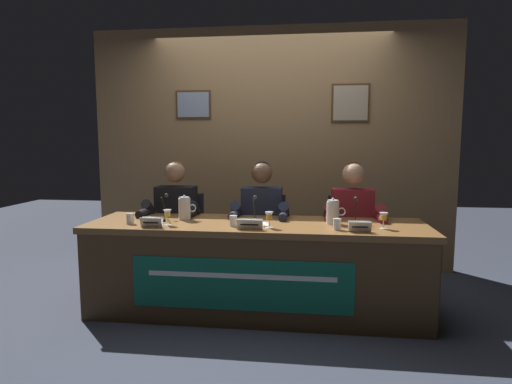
# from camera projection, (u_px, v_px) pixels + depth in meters

# --- Properties ---
(ground_plane) EXTENTS (12.00, 12.00, 0.00)m
(ground_plane) POSITION_uv_depth(u_px,v_px,m) (256.00, 310.00, 3.49)
(ground_plane) COLOR #383D4C
(wall_back_panelled) EXTENTS (3.92, 0.14, 2.60)m
(wall_back_panelled) POSITION_uv_depth(u_px,v_px,m) (271.00, 149.00, 4.62)
(wall_back_panelled) COLOR #937047
(wall_back_panelled) RESTS_ON ground_plane
(conference_table) EXTENTS (2.72, 0.76, 0.74)m
(conference_table) POSITION_uv_depth(u_px,v_px,m) (254.00, 255.00, 3.33)
(conference_table) COLOR brown
(conference_table) RESTS_ON ground_plane
(chair_left) EXTENTS (0.44, 0.44, 0.88)m
(chair_left) POSITION_uv_depth(u_px,v_px,m) (181.00, 241.00, 4.09)
(chair_left) COLOR black
(chair_left) RESTS_ON ground_plane
(panelist_left) EXTENTS (0.51, 0.48, 1.21)m
(panelist_left) POSITION_uv_depth(u_px,v_px,m) (174.00, 217.00, 3.87)
(panelist_left) COLOR black
(panelist_left) RESTS_ON ground_plane
(nameplate_left) EXTENTS (0.17, 0.06, 0.08)m
(nameplate_left) POSITION_uv_depth(u_px,v_px,m) (152.00, 222.00, 3.22)
(nameplate_left) COLOR white
(nameplate_left) RESTS_ON conference_table
(juice_glass_left) EXTENTS (0.06, 0.06, 0.12)m
(juice_glass_left) POSITION_uv_depth(u_px,v_px,m) (167.00, 214.00, 3.29)
(juice_glass_left) COLOR white
(juice_glass_left) RESTS_ON conference_table
(water_cup_left) EXTENTS (0.06, 0.06, 0.08)m
(water_cup_left) POSITION_uv_depth(u_px,v_px,m) (130.00, 219.00, 3.35)
(water_cup_left) COLOR silver
(water_cup_left) RESTS_ON conference_table
(microphone_left) EXTENTS (0.06, 0.17, 0.22)m
(microphone_left) POSITION_uv_depth(u_px,v_px,m) (164.00, 212.00, 3.50)
(microphone_left) COLOR black
(microphone_left) RESTS_ON conference_table
(chair_center) EXTENTS (0.44, 0.44, 0.88)m
(chair_center) POSITION_uv_depth(u_px,v_px,m) (263.00, 244.00, 4.00)
(chair_center) COLOR black
(chair_center) RESTS_ON ground_plane
(panelist_center) EXTENTS (0.51, 0.48, 1.21)m
(panelist_center) POSITION_uv_depth(u_px,v_px,m) (261.00, 219.00, 3.77)
(panelist_center) COLOR black
(panelist_center) RESTS_ON ground_plane
(nameplate_center) EXTENTS (0.19, 0.06, 0.08)m
(nameplate_center) POSITION_uv_depth(u_px,v_px,m) (250.00, 224.00, 3.14)
(nameplate_center) COLOR white
(nameplate_center) RESTS_ON conference_table
(juice_glass_center) EXTENTS (0.06, 0.06, 0.12)m
(juice_glass_center) POSITION_uv_depth(u_px,v_px,m) (269.00, 217.00, 3.19)
(juice_glass_center) COLOR white
(juice_glass_center) RESTS_ON conference_table
(water_cup_center) EXTENTS (0.06, 0.06, 0.08)m
(water_cup_center) POSITION_uv_depth(u_px,v_px,m) (233.00, 222.00, 3.25)
(water_cup_center) COLOR silver
(water_cup_center) RESTS_ON conference_table
(microphone_center) EXTENTS (0.06, 0.17, 0.22)m
(microphone_center) POSITION_uv_depth(u_px,v_px,m) (254.00, 214.00, 3.37)
(microphone_center) COLOR black
(microphone_center) RESTS_ON conference_table
(chair_right) EXTENTS (0.44, 0.44, 0.88)m
(chair_right) POSITION_uv_depth(u_px,v_px,m) (350.00, 246.00, 3.90)
(chair_right) COLOR black
(chair_right) RESTS_ON ground_plane
(panelist_right) EXTENTS (0.51, 0.48, 1.21)m
(panelist_right) POSITION_uv_depth(u_px,v_px,m) (353.00, 221.00, 3.67)
(panelist_right) COLOR black
(panelist_right) RESTS_ON ground_plane
(nameplate_right) EXTENTS (0.16, 0.06, 0.08)m
(nameplate_right) POSITION_uv_depth(u_px,v_px,m) (360.00, 227.00, 3.05)
(nameplate_right) COLOR white
(nameplate_right) RESTS_ON conference_table
(juice_glass_right) EXTENTS (0.06, 0.06, 0.12)m
(juice_glass_right) POSITION_uv_depth(u_px,v_px,m) (384.00, 218.00, 3.16)
(juice_glass_right) COLOR white
(juice_glass_right) RESTS_ON conference_table
(water_cup_right) EXTENTS (0.06, 0.06, 0.08)m
(water_cup_right) POSITION_uv_depth(u_px,v_px,m) (337.00, 225.00, 3.12)
(water_cup_right) COLOR silver
(water_cup_right) RESTS_ON conference_table
(microphone_right) EXTENTS (0.06, 0.17, 0.22)m
(microphone_right) POSITION_uv_depth(u_px,v_px,m) (357.00, 216.00, 3.29)
(microphone_right) COLOR black
(microphone_right) RESTS_ON conference_table
(water_pitcher_left_side) EXTENTS (0.15, 0.10, 0.21)m
(water_pitcher_left_side) POSITION_uv_depth(u_px,v_px,m) (185.00, 208.00, 3.53)
(water_pitcher_left_side) COLOR silver
(water_pitcher_left_side) RESTS_ON conference_table
(water_pitcher_right_side) EXTENTS (0.15, 0.10, 0.21)m
(water_pitcher_right_side) POSITION_uv_depth(u_px,v_px,m) (333.00, 212.00, 3.35)
(water_pitcher_right_side) COLOR silver
(water_pitcher_right_side) RESTS_ON conference_table
(document_stack_center) EXTENTS (0.21, 0.16, 0.01)m
(document_stack_center) POSITION_uv_depth(u_px,v_px,m) (255.00, 224.00, 3.31)
(document_stack_center) COLOR white
(document_stack_center) RESTS_ON conference_table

